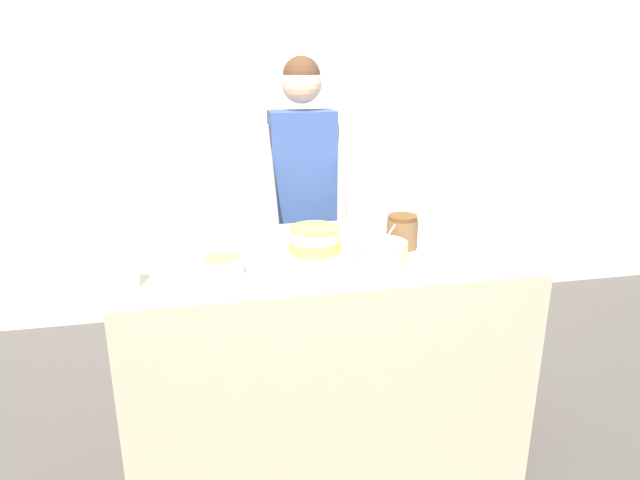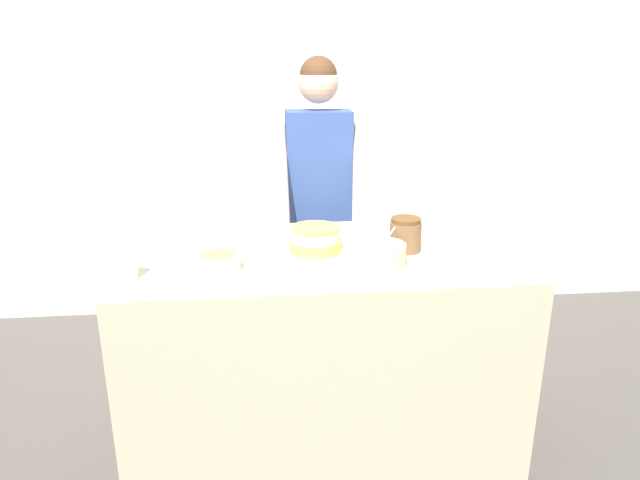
{
  "view_description": "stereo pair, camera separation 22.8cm",
  "coord_description": "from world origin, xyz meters",
  "px_view_note": "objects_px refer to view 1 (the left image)",
  "views": [
    {
      "loc": [
        -0.46,
        -1.74,
        1.74
      ],
      "look_at": [
        -0.01,
        0.39,
        1.02
      ],
      "focal_mm": 32.0,
      "sensor_mm": 36.0,
      "label": 1
    },
    {
      "loc": [
        -0.23,
        -1.77,
        1.74
      ],
      "look_at": [
        -0.01,
        0.39,
        1.02
      ],
      "focal_mm": 32.0,
      "sensor_mm": 36.0,
      "label": 2
    }
  ],
  "objects_px": {
    "person_baker": "(303,183)",
    "drinking_glass": "(128,271)",
    "frosting_bowl_yellow": "(223,265)",
    "ceramic_plate": "(499,264)",
    "cake": "(315,242)",
    "stoneware_jar": "(402,232)",
    "frosting_bowl_white": "(383,251)"
  },
  "relations": [
    {
      "from": "cake",
      "to": "frosting_bowl_yellow",
      "type": "bearing_deg",
      "value": -157.2
    },
    {
      "from": "cake",
      "to": "ceramic_plate",
      "type": "relative_size",
      "value": 1.42
    },
    {
      "from": "cake",
      "to": "frosting_bowl_yellow",
      "type": "height_order",
      "value": "cake"
    },
    {
      "from": "frosting_bowl_white",
      "to": "ceramic_plate",
      "type": "bearing_deg",
      "value": -16.6
    },
    {
      "from": "drinking_glass",
      "to": "ceramic_plate",
      "type": "relative_size",
      "value": 0.52
    },
    {
      "from": "cake",
      "to": "drinking_glass",
      "type": "distance_m",
      "value": 0.74
    },
    {
      "from": "cake",
      "to": "drinking_glass",
      "type": "height_order",
      "value": "drinking_glass"
    },
    {
      "from": "ceramic_plate",
      "to": "person_baker",
      "type": "bearing_deg",
      "value": 118.68
    },
    {
      "from": "frosting_bowl_white",
      "to": "stoneware_jar",
      "type": "bearing_deg",
      "value": 49.22
    },
    {
      "from": "person_baker",
      "to": "drinking_glass",
      "type": "height_order",
      "value": "person_baker"
    },
    {
      "from": "person_baker",
      "to": "frosting_bowl_yellow",
      "type": "relative_size",
      "value": 11.05
    },
    {
      "from": "person_baker",
      "to": "frosting_bowl_yellow",
      "type": "height_order",
      "value": "person_baker"
    },
    {
      "from": "person_baker",
      "to": "ceramic_plate",
      "type": "height_order",
      "value": "person_baker"
    },
    {
      "from": "cake",
      "to": "drinking_glass",
      "type": "relative_size",
      "value": 2.74
    },
    {
      "from": "drinking_glass",
      "to": "ceramic_plate",
      "type": "height_order",
      "value": "drinking_glass"
    },
    {
      "from": "drinking_glass",
      "to": "frosting_bowl_yellow",
      "type": "bearing_deg",
      "value": 8.05
    },
    {
      "from": "stoneware_jar",
      "to": "frosting_bowl_white",
      "type": "bearing_deg",
      "value": -130.78
    },
    {
      "from": "drinking_glass",
      "to": "frosting_bowl_white",
      "type": "bearing_deg",
      "value": 2.64
    },
    {
      "from": "frosting_bowl_yellow",
      "to": "cake",
      "type": "bearing_deg",
      "value": 22.8
    },
    {
      "from": "frosting_bowl_white",
      "to": "drinking_glass",
      "type": "bearing_deg",
      "value": -177.36
    },
    {
      "from": "frosting_bowl_yellow",
      "to": "ceramic_plate",
      "type": "distance_m",
      "value": 1.06
    },
    {
      "from": "frosting_bowl_yellow",
      "to": "drinking_glass",
      "type": "xyz_separation_m",
      "value": [
        -0.33,
        -0.05,
        0.02
      ]
    },
    {
      "from": "frosting_bowl_white",
      "to": "stoneware_jar",
      "type": "height_order",
      "value": "stoneware_jar"
    },
    {
      "from": "ceramic_plate",
      "to": "frosting_bowl_white",
      "type": "bearing_deg",
      "value": 163.4
    },
    {
      "from": "drinking_glass",
      "to": "ceramic_plate",
      "type": "distance_m",
      "value": 1.38
    },
    {
      "from": "person_baker",
      "to": "cake",
      "type": "height_order",
      "value": "person_baker"
    },
    {
      "from": "ceramic_plate",
      "to": "stoneware_jar",
      "type": "height_order",
      "value": "stoneware_jar"
    },
    {
      "from": "cake",
      "to": "stoneware_jar",
      "type": "relative_size",
      "value": 2.24
    },
    {
      "from": "person_baker",
      "to": "drinking_glass",
      "type": "bearing_deg",
      "value": -129.34
    },
    {
      "from": "person_baker",
      "to": "ceramic_plate",
      "type": "bearing_deg",
      "value": -61.32
    },
    {
      "from": "person_baker",
      "to": "frosting_bowl_yellow",
      "type": "xyz_separation_m",
      "value": [
        -0.47,
        -0.93,
        -0.08
      ]
    },
    {
      "from": "person_baker",
      "to": "frosting_bowl_white",
      "type": "distance_m",
      "value": 0.94
    }
  ]
}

